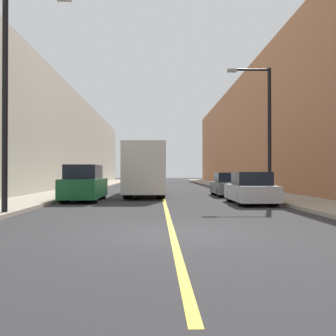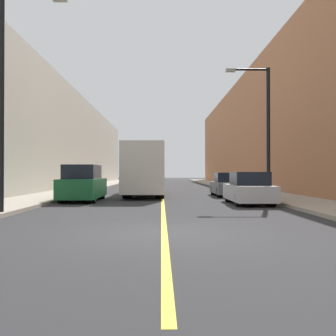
# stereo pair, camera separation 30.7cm
# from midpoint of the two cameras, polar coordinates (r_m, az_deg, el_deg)

# --- Properties ---
(ground_plane) EXTENTS (200.00, 200.00, 0.00)m
(ground_plane) POSITION_cam_midpoint_polar(r_m,az_deg,el_deg) (9.96, 0.36, -9.51)
(ground_plane) COLOR #2D2D30
(sidewalk_left) EXTENTS (3.02, 72.00, 0.15)m
(sidewalk_left) POSITION_cam_midpoint_polar(r_m,az_deg,el_deg) (40.42, -10.51, -2.69)
(sidewalk_left) COLOR #A89E8C
(sidewalk_left) RESTS_ON ground
(sidewalk_right) EXTENTS (3.02, 72.00, 0.15)m
(sidewalk_right) POSITION_cam_midpoint_polar(r_m,az_deg,el_deg) (40.50, 9.18, -2.69)
(sidewalk_right) COLOR #A89E8C
(sidewalk_right) RESTS_ON ground
(building_row_left) EXTENTS (4.00, 72.00, 9.62)m
(building_row_left) POSITION_cam_midpoint_polar(r_m,az_deg,el_deg) (41.25, -15.32, 3.94)
(building_row_left) COLOR #B7B2A3
(building_row_left) RESTS_ON ground
(building_row_right) EXTENTS (4.00, 72.00, 11.75)m
(building_row_right) POSITION_cam_midpoint_polar(r_m,az_deg,el_deg) (41.47, 13.97, 5.39)
(building_row_right) COLOR #B2724C
(building_row_right) RESTS_ON ground
(road_center_line) EXTENTS (0.16, 72.00, 0.01)m
(road_center_line) POSITION_cam_midpoint_polar(r_m,az_deg,el_deg) (39.87, -0.65, -2.84)
(road_center_line) COLOR gold
(road_center_line) RESTS_ON ground
(bus) EXTENTS (2.44, 10.76, 3.26)m
(bus) POSITION_cam_midpoint_polar(r_m,az_deg,el_deg) (26.44, -2.92, -0.17)
(bus) COLOR silver
(bus) RESTS_ON ground
(parked_suv_left) EXTENTS (1.85, 4.88, 1.93)m
(parked_suv_left) POSITION_cam_midpoint_polar(r_m,az_deg,el_deg) (21.47, -11.84, -2.34)
(parked_suv_left) COLOR #145128
(parked_suv_left) RESTS_ON ground
(car_right_near) EXTENTS (1.81, 4.36, 1.56)m
(car_right_near) POSITION_cam_midpoint_polar(r_m,az_deg,el_deg) (19.42, 12.09, -3.09)
(car_right_near) COLOR silver
(car_right_near) RESTS_ON ground
(car_right_mid) EXTENTS (1.75, 4.27, 1.52)m
(car_right_mid) POSITION_cam_midpoint_polar(r_m,az_deg,el_deg) (25.66, 8.95, -2.53)
(car_right_mid) COLOR #51565B
(car_right_mid) RESTS_ON ground
(street_lamp_left) EXTENTS (2.39, 0.24, 7.66)m
(street_lamp_left) POSITION_cam_midpoint_polar(r_m,az_deg,el_deg) (15.10, -21.80, 10.71)
(street_lamp_left) COLOR black
(street_lamp_left) RESTS_ON sidewalk_left
(street_lamp_right) EXTENTS (2.39, 0.24, 7.03)m
(street_lamp_right) POSITION_cam_midpoint_polar(r_m,az_deg,el_deg) (21.94, 14.21, 6.28)
(street_lamp_right) COLOR black
(street_lamp_right) RESTS_ON sidewalk_right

